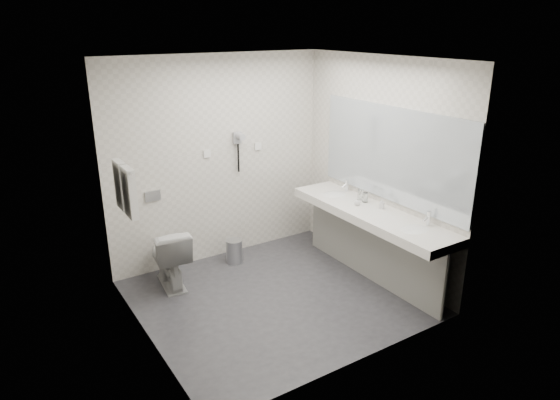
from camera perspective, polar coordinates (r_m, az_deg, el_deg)
floor at (r=5.51m, az=-0.48°, el=-11.07°), size 2.80×2.80×0.00m
ceiling at (r=4.75m, az=-0.57°, el=15.83°), size 2.80×2.80×0.00m
wall_back at (r=6.09m, az=-7.07°, el=4.57°), size 2.80×0.00×2.80m
wall_front at (r=4.02m, az=9.40°, el=-3.53°), size 2.80×0.00×2.80m
wall_left at (r=4.45m, az=-15.96°, el=-1.72°), size 0.00×2.60×2.60m
wall_right at (r=5.83m, az=11.24°, el=3.66°), size 0.00×2.60×2.60m
vanity_counter at (r=5.65m, az=10.30°, el=-1.60°), size 0.55×2.20×0.10m
vanity_panel at (r=5.83m, az=10.23°, el=-5.45°), size 0.03×2.15×0.75m
vanity_post_near at (r=5.23m, az=18.26°, el=-9.27°), size 0.06×0.06×0.75m
vanity_post_far at (r=6.57m, az=4.32°, el=-2.23°), size 0.06×0.06×0.75m
mirror at (r=5.63m, az=12.66°, el=5.11°), size 0.02×2.20×1.05m
basin_near at (r=5.22m, az=15.14°, el=-3.39°), size 0.40×0.31×0.05m
basin_far at (r=6.10m, az=6.21°, el=0.55°), size 0.40×0.31×0.05m
faucet_near at (r=5.32m, az=16.65°, el=-2.03°), size 0.04×0.04×0.15m
faucet_far at (r=6.19m, az=7.65°, el=1.65°), size 0.04×0.04×0.15m
soap_bottle_a at (r=5.68m, az=11.57°, el=-0.42°), size 0.07×0.07×0.11m
soap_bottle_b at (r=5.74m, az=8.84°, el=-0.18°), size 0.09×0.09×0.09m
glass_left at (r=5.85m, az=9.72°, el=0.29°), size 0.08×0.08×0.11m
glass_right at (r=5.92m, az=9.20°, el=0.61°), size 0.08×0.08×0.12m
toilet at (r=5.74m, az=-12.57°, el=-6.31°), size 0.47×0.74×0.70m
flush_plate at (r=5.86m, az=-14.36°, el=0.44°), size 0.18×0.02×0.12m
pedal_bin at (r=6.22m, az=-5.26°, el=-5.91°), size 0.22×0.22×0.28m
bin_lid at (r=6.16m, az=-5.30°, el=-4.65°), size 0.20×0.20×0.02m
towel_rail at (r=4.88m, az=-17.67°, el=3.68°), size 0.02×0.62×0.02m
towel_near at (r=4.82m, az=-16.84°, el=0.81°), size 0.07×0.24×0.48m
towel_far at (r=5.07m, az=-17.74°, el=1.66°), size 0.07×0.24×0.48m
dryer_cradle at (r=6.11m, az=-4.92°, el=7.12°), size 0.10×0.04×0.14m
dryer_barrel at (r=6.05m, az=-4.61°, el=7.28°), size 0.08×0.14×0.08m
dryer_cord at (r=6.16m, az=-4.79°, el=4.83°), size 0.02×0.02×0.35m
switch_plate_a at (r=5.99m, az=-8.35°, el=5.26°), size 0.09×0.02×0.09m
switch_plate_b at (r=6.30m, az=-2.53°, el=6.16°), size 0.09×0.02×0.09m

